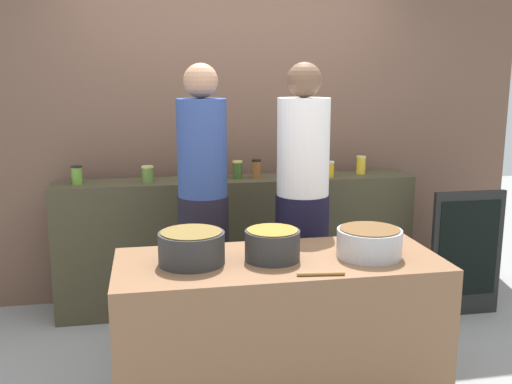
% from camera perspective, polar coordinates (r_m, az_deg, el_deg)
% --- Properties ---
extents(ground, '(12.00, 12.00, 0.00)m').
position_cam_1_polar(ground, '(3.63, 1.08, -17.59)').
color(ground, gray).
extents(storefront_wall, '(4.80, 0.12, 3.00)m').
position_cam_1_polar(storefront_wall, '(4.61, -2.57, 8.19)').
color(storefront_wall, brown).
rests_on(storefront_wall, ground).
extents(display_shelf, '(2.70, 0.36, 1.00)m').
position_cam_1_polar(display_shelf, '(4.44, -1.80, -5.04)').
color(display_shelf, '#423C29').
rests_on(display_shelf, ground).
extents(prep_table, '(1.70, 0.70, 0.82)m').
position_cam_1_polar(prep_table, '(3.18, 2.24, -13.68)').
color(prep_table, brown).
rests_on(prep_table, ground).
extents(preserve_jar_0, '(0.08, 0.08, 0.13)m').
position_cam_1_polar(preserve_jar_0, '(4.28, -17.30, 1.61)').
color(preserve_jar_0, '#609830').
rests_on(preserve_jar_0, display_shelf).
extents(preserve_jar_1, '(0.09, 0.09, 0.12)m').
position_cam_1_polar(preserve_jar_1, '(4.23, -10.67, 1.76)').
color(preserve_jar_1, olive).
rests_on(preserve_jar_1, display_shelf).
extents(preserve_jar_2, '(0.07, 0.07, 0.14)m').
position_cam_1_polar(preserve_jar_2, '(4.25, -5.59, 2.10)').
color(preserve_jar_2, olive).
rests_on(preserve_jar_2, display_shelf).
extents(preserve_jar_3, '(0.09, 0.09, 0.11)m').
position_cam_1_polar(preserve_jar_3, '(4.32, -3.60, 2.06)').
color(preserve_jar_3, '#AA3117').
rests_on(preserve_jar_3, display_shelf).
extents(preserve_jar_4, '(0.07, 0.07, 0.14)m').
position_cam_1_polar(preserve_jar_4, '(4.31, -1.85, 2.23)').
color(preserve_jar_4, '#395E22').
rests_on(preserve_jar_4, display_shelf).
extents(preserve_jar_5, '(0.07, 0.07, 0.14)m').
position_cam_1_polar(preserve_jar_5, '(4.31, 0.04, 2.30)').
color(preserve_jar_5, brown).
rests_on(preserve_jar_5, display_shelf).
extents(preserve_jar_6, '(0.09, 0.09, 0.10)m').
position_cam_1_polar(preserve_jar_6, '(4.36, 4.87, 2.10)').
color(preserve_jar_6, brown).
rests_on(preserve_jar_6, display_shelf).
extents(preserve_jar_7, '(0.08, 0.08, 0.12)m').
position_cam_1_polar(preserve_jar_7, '(4.40, 7.23, 2.25)').
color(preserve_jar_7, gold).
rests_on(preserve_jar_7, display_shelf).
extents(preserve_jar_8, '(0.07, 0.07, 0.14)m').
position_cam_1_polar(preserve_jar_8, '(4.59, 10.34, 2.66)').
color(preserve_jar_8, yellow).
rests_on(preserve_jar_8, display_shelf).
extents(cooking_pot_left, '(0.34, 0.34, 0.17)m').
position_cam_1_polar(cooking_pot_left, '(2.95, -6.39, -5.49)').
color(cooking_pot_left, '#2D2D2D').
rests_on(cooking_pot_left, prep_table).
extents(cooking_pot_center, '(0.29, 0.29, 0.16)m').
position_cam_1_polar(cooking_pot_center, '(2.99, 1.63, -5.25)').
color(cooking_pot_center, '#2D2D2D').
rests_on(cooking_pot_center, prep_table).
extents(cooking_pot_right, '(0.34, 0.34, 0.15)m').
position_cam_1_polar(cooking_pot_right, '(3.11, 11.13, -4.93)').
color(cooking_pot_right, '#B7B7BC').
rests_on(cooking_pot_right, prep_table).
extents(wooden_spoon, '(0.23, 0.05, 0.02)m').
position_cam_1_polar(wooden_spoon, '(2.80, 6.44, -8.06)').
color(wooden_spoon, '#9E703D').
rests_on(wooden_spoon, prep_table).
extents(cook_with_tongs, '(0.33, 0.33, 1.84)m').
position_cam_1_polar(cook_with_tongs, '(3.74, -5.23, -2.74)').
color(cook_with_tongs, black).
rests_on(cook_with_tongs, ground).
extents(cook_in_cap, '(0.35, 0.35, 1.85)m').
position_cam_1_polar(cook_in_cap, '(3.76, 4.58, -2.67)').
color(cook_in_cap, black).
rests_on(cook_in_cap, ground).
extents(chalkboard_sign, '(0.55, 0.05, 0.94)m').
position_cam_1_polar(chalkboard_sign, '(4.54, 20.11, -5.72)').
color(chalkboard_sign, black).
rests_on(chalkboard_sign, ground).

